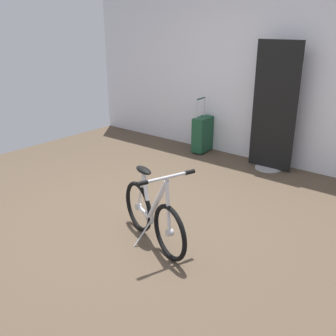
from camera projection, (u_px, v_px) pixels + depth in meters
ground_plane at (143, 223)px, 3.79m from camera, size 6.24×6.24×0.00m
back_wall at (266, 65)px, 5.13m from camera, size 6.24×0.10×2.66m
floor_banner_stand at (274, 114)px, 4.95m from camera, size 0.60×0.36×1.68m
folding_bike_foreground at (153, 214)px, 3.36m from camera, size 1.00×0.53×0.75m
rolling_suitcase at (202, 134)px, 5.81m from camera, size 0.21×0.37×0.83m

